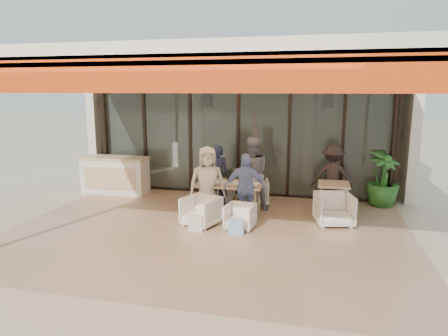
% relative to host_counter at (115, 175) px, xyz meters
% --- Properties ---
extents(ground, '(70.00, 70.00, 0.00)m').
position_rel_host_counter_xyz_m(ground, '(3.31, -2.30, -0.53)').
color(ground, '#C6B293').
rests_on(ground, ground).
extents(terrace_floor, '(8.00, 6.00, 0.01)m').
position_rel_host_counter_xyz_m(terrace_floor, '(3.31, -2.30, -0.53)').
color(terrace_floor, tan).
rests_on(terrace_floor, ground).
extents(terrace_structure, '(8.00, 6.00, 3.40)m').
position_rel_host_counter_xyz_m(terrace_structure, '(3.31, -2.56, 2.72)').
color(terrace_structure, silver).
rests_on(terrace_structure, ground).
extents(glass_storefront, '(8.08, 0.10, 3.20)m').
position_rel_host_counter_xyz_m(glass_storefront, '(3.31, 0.70, 1.07)').
color(glass_storefront, '#9EADA3').
rests_on(glass_storefront, ground).
extents(interior_block, '(9.05, 3.62, 3.52)m').
position_rel_host_counter_xyz_m(interior_block, '(3.32, 3.02, 1.70)').
color(interior_block, silver).
rests_on(interior_block, ground).
extents(host_counter, '(1.85, 0.65, 1.04)m').
position_rel_host_counter_xyz_m(host_counter, '(0.00, 0.00, 0.00)').
color(host_counter, silver).
rests_on(host_counter, ground).
extents(dining_table, '(1.50, 0.90, 0.93)m').
position_rel_host_counter_xyz_m(dining_table, '(3.47, -1.05, 0.16)').
color(dining_table, '#D5B681').
rests_on(dining_table, ground).
extents(chair_far_left, '(0.60, 0.56, 0.60)m').
position_rel_host_counter_xyz_m(chair_far_left, '(3.06, -0.11, -0.23)').
color(chair_far_left, silver).
rests_on(chair_far_left, ground).
extents(chair_far_right, '(0.79, 0.75, 0.70)m').
position_rel_host_counter_xyz_m(chair_far_right, '(3.90, -0.11, -0.18)').
color(chair_far_right, silver).
rests_on(chair_far_right, ground).
extents(chair_near_left, '(0.86, 0.84, 0.70)m').
position_rel_host_counter_xyz_m(chair_near_left, '(3.06, -2.01, -0.18)').
color(chair_near_left, silver).
rests_on(chair_near_left, ground).
extents(chair_near_right, '(0.63, 0.59, 0.59)m').
position_rel_host_counter_xyz_m(chair_near_right, '(3.90, -2.01, -0.24)').
color(chair_near_right, silver).
rests_on(chair_near_right, ground).
extents(diner_navy, '(0.63, 0.47, 1.56)m').
position_rel_host_counter_xyz_m(diner_navy, '(3.06, -0.61, 0.25)').
color(diner_navy, '#171D34').
rests_on(diner_navy, ground).
extents(diner_grey, '(1.04, 0.92, 1.77)m').
position_rel_host_counter_xyz_m(diner_grey, '(3.90, -0.61, 0.35)').
color(diner_grey, slate).
rests_on(diner_grey, ground).
extents(diner_cream, '(0.93, 0.77, 1.63)m').
position_rel_host_counter_xyz_m(diner_cream, '(3.06, -1.51, 0.29)').
color(diner_cream, beige).
rests_on(diner_cream, ground).
extents(diner_periwinkle, '(0.94, 0.54, 1.51)m').
position_rel_host_counter_xyz_m(diner_periwinkle, '(3.90, -1.51, 0.22)').
color(diner_periwinkle, '#7B98CD').
rests_on(diner_periwinkle, ground).
extents(tote_bag_cream, '(0.30, 0.10, 0.34)m').
position_rel_host_counter_xyz_m(tote_bag_cream, '(3.06, -2.41, -0.36)').
color(tote_bag_cream, silver).
rests_on(tote_bag_cream, ground).
extents(tote_bag_blue, '(0.30, 0.10, 0.34)m').
position_rel_host_counter_xyz_m(tote_bag_blue, '(3.90, -2.41, -0.36)').
color(tote_bag_blue, '#99BFD8').
rests_on(tote_bag_blue, ground).
extents(side_table, '(0.70, 0.70, 0.74)m').
position_rel_host_counter_xyz_m(side_table, '(5.79, -0.57, 0.11)').
color(side_table, '#D5B681').
rests_on(side_table, ground).
extents(side_chair, '(0.88, 0.85, 0.76)m').
position_rel_host_counter_xyz_m(side_chair, '(5.79, -1.32, -0.15)').
color(side_chair, silver).
rests_on(side_chair, ground).
extents(standing_woman, '(1.01, 0.59, 1.55)m').
position_rel_host_counter_xyz_m(standing_woman, '(5.77, 0.04, 0.24)').
color(standing_woman, black).
rests_on(standing_woman, ground).
extents(potted_palm, '(1.09, 1.09, 1.39)m').
position_rel_host_counter_xyz_m(potted_palm, '(6.99, 0.42, 0.16)').
color(potted_palm, '#1E5919').
rests_on(potted_palm, ground).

